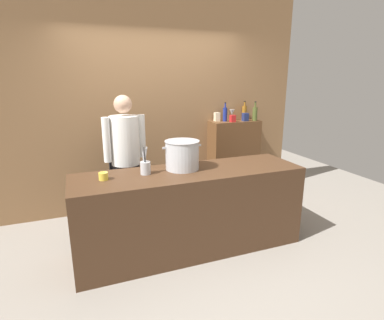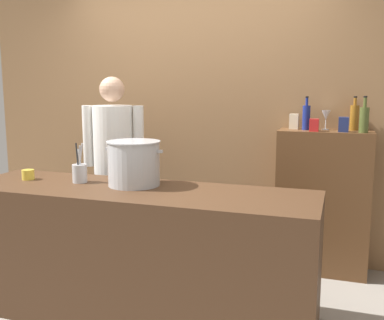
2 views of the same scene
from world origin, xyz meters
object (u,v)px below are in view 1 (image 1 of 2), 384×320
chef (125,154)px  wine_bottle_olive (255,114)px  wine_bottle_cobalt (225,114)px  wine_glass_short (232,112)px  spice_tin_cream (217,117)px  spice_tin_red (233,119)px  spice_tin_navy (245,117)px  butter_jar (103,176)px  utensil_crock (145,167)px  wine_bottle_amber (244,112)px  stockpot_large (182,155)px

chef → wine_bottle_olive: chef is taller
wine_bottle_cobalt → wine_glass_short: 0.17m
wine_bottle_olive → spice_tin_cream: wine_bottle_olive is taller
spice_tin_red → spice_tin_navy: (0.23, 0.02, 0.01)m
wine_glass_short → spice_tin_cream: bearing=-176.8°
chef → butter_jar: bearing=52.0°
wine_bottle_cobalt → wine_bottle_olive: (0.45, -0.10, -0.00)m
wine_bottle_olive → wine_bottle_cobalt: bearing=166.9°
chef → wine_bottle_olive: size_ratio=5.78×
wine_glass_short → spice_tin_red: 0.21m
spice_tin_cream → chef: bearing=-160.5°
spice_tin_cream → spice_tin_navy: bearing=-19.0°
butter_jar → wine_bottle_olive: size_ratio=0.31×
chef → spice_tin_navy: (1.86, 0.38, 0.31)m
chef → spice_tin_cream: size_ratio=12.89×
wine_glass_short → spice_tin_navy: size_ratio=1.38×
butter_jar → spice_tin_navy: spice_tin_navy is taller
utensil_crock → wine_bottle_olive: 2.21m
wine_glass_short → spice_tin_navy: 0.22m
wine_bottle_cobalt → wine_glass_short: size_ratio=1.71×
wine_bottle_olive → spice_tin_navy: (-0.15, 0.02, -0.05)m
spice_tin_navy → spice_tin_red: bearing=-173.9°
chef → wine_glass_short: size_ratio=10.15×
wine_bottle_cobalt → spice_tin_red: wine_bottle_cobalt is taller
chef → butter_jar: (-0.33, -0.71, -0.03)m
wine_bottle_amber → wine_bottle_olive: size_ratio=0.98×
wine_bottle_amber → spice_tin_navy: wine_bottle_amber is taller
butter_jar → wine_bottle_cobalt: bearing=31.7°
spice_tin_red → spice_tin_cream: 0.24m
wine_bottle_olive → spice_tin_cream: (-0.55, 0.16, -0.04)m
butter_jar → wine_glass_short: size_ratio=0.55×
chef → wine_bottle_amber: bearing=-177.5°
spice_tin_cream → wine_bottle_amber: bearing=3.7°
wine_bottle_amber → wine_glass_short: bearing=-175.8°
butter_jar → wine_glass_short: 2.43m
wine_glass_short → spice_tin_red: bearing=-115.1°
wine_bottle_amber → wine_bottle_cobalt: wine_bottle_amber is taller
stockpot_large → utensil_crock: size_ratio=1.50×
chef → wine_glass_short: bearing=-176.1°
stockpot_large → wine_bottle_olive: 1.83m
wine_bottle_olive → spice_tin_red: bearing=-179.9°
utensil_crock → spice_tin_cream: size_ratio=2.22×
stockpot_large → butter_jar: 0.84m
spice_tin_navy → spice_tin_cream: (-0.40, 0.14, 0.01)m
spice_tin_navy → spice_tin_cream: 0.43m
butter_jar → spice_tin_cream: (1.79, 1.23, 0.35)m
wine_bottle_amber → spice_tin_cream: 0.49m
wine_bottle_amber → wine_bottle_cobalt: (-0.38, -0.09, -0.00)m
spice_tin_red → spice_tin_navy: size_ratio=0.85×
stockpot_large → butter_jar: size_ratio=4.75×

